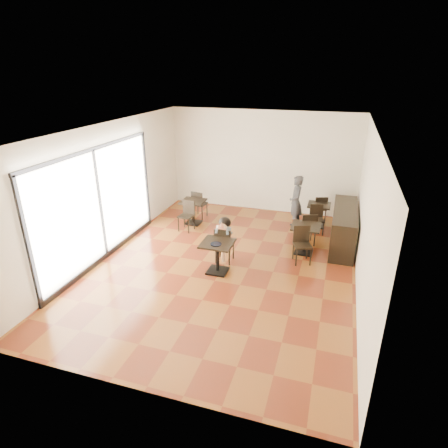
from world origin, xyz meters
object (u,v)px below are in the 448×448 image
at_px(cafe_table_left, 193,212).
at_px(cafe_table_back, 318,215).
at_px(child_table, 217,257).
at_px(chair_back_a, 319,208).
at_px(chair_back_b, 317,220).
at_px(adult_patron, 296,202).
at_px(chair_left_a, 200,204).
at_px(child, 225,240).
at_px(chair_mid_b, 303,246).
at_px(child_chair, 225,244).
at_px(chair_left_b, 186,216).
at_px(cafe_table_mid, 305,239).
at_px(chair_mid_a, 307,228).

relative_size(cafe_table_left, cafe_table_back, 1.05).
xyz_separation_m(child_table, chair_back_a, (1.99, 3.87, 0.04)).
bearing_deg(chair_back_a, chair_back_b, 73.23).
bearing_deg(adult_patron, cafe_table_left, -95.19).
height_order(child_table, cafe_table_back, child_table).
bearing_deg(chair_left_a, chair_back_a, -160.38).
height_order(child, chair_mid_b, child).
height_order(child, chair_left_a, child).
relative_size(chair_mid_b, chair_back_a, 1.09).
height_order(child_chair, cafe_table_back, child_chair).
xyz_separation_m(chair_mid_b, chair_left_a, (-3.41, 2.05, -0.01)).
height_order(child_chair, chair_mid_b, child_chair).
relative_size(chair_left_a, chair_left_b, 1.00).
relative_size(child_table, child_chair, 0.83).
bearing_deg(chair_left_b, child_table, -43.66).
height_order(cafe_table_back, chair_left_a, chair_left_a).
relative_size(child_chair, adult_patron, 0.58).
xyz_separation_m(child_chair, chair_back_b, (1.99, 2.35, -0.04)).
xyz_separation_m(child, cafe_table_left, (-1.61, 1.99, -0.21)).
xyz_separation_m(cafe_table_mid, chair_left_a, (-3.41, 1.50, 0.06)).
bearing_deg(child_table, child, 90.00).
distance_m(child_chair, cafe_table_left, 2.56).
xyz_separation_m(child_table, cafe_table_back, (1.99, 3.45, -0.03)).
xyz_separation_m(chair_left_a, chair_back_a, (3.60, 0.78, -0.02)).
bearing_deg(chair_mid_b, adult_patron, 82.11).
height_order(child_table, chair_left_a, chair_left_a).
relative_size(cafe_table_left, chair_back_b, 0.88).
distance_m(child_chair, cafe_table_mid, 2.08).
bearing_deg(cafe_table_mid, cafe_table_back, 84.06).
xyz_separation_m(cafe_table_back, chair_left_a, (-3.60, -0.35, 0.09)).
bearing_deg(child, chair_mid_b, 15.27).
bearing_deg(chair_mid_b, cafe_table_mid, 69.88).
bearing_deg(adult_patron, chair_left_b, -85.41).
distance_m(cafe_table_left, chair_mid_a, 3.44).
relative_size(child_table, cafe_table_back, 1.10).
distance_m(chair_mid_b, chair_back_b, 1.87).
bearing_deg(cafe_table_back, chair_mid_a, -98.41).
distance_m(child_table, chair_mid_a, 2.80).
relative_size(cafe_table_left, chair_back_a, 0.88).
bearing_deg(cafe_table_left, child_chair, -51.09).
relative_size(cafe_table_mid, cafe_table_left, 1.03).
height_order(adult_patron, chair_left_b, adult_patron).
height_order(cafe_table_back, chair_mid_a, chair_mid_a).
relative_size(child, chair_left_b, 1.31).
distance_m(chair_mid_a, chair_back_a, 1.74).
relative_size(adult_patron, chair_mid_a, 1.75).
height_order(child_chair, chair_back_b, child_chair).
xyz_separation_m(chair_mid_b, chair_back_a, (0.19, 2.83, -0.04)).
distance_m(child, adult_patron, 2.93).
xyz_separation_m(child_table, cafe_table_left, (-1.61, 2.54, -0.01)).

